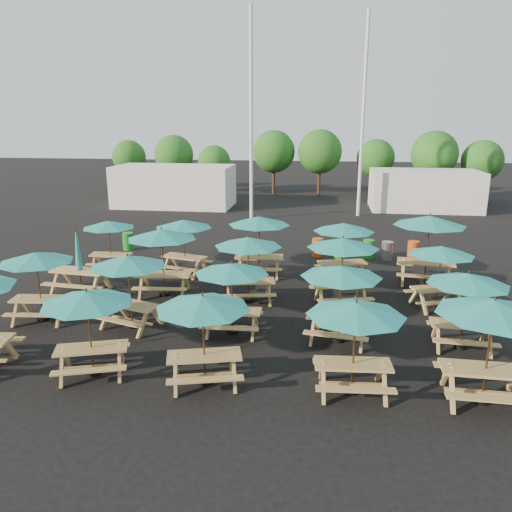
# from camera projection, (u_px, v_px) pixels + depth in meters

# --- Properties ---
(ground) EXTENTS (120.00, 120.00, 0.00)m
(ground) POSITION_uv_depth(u_px,v_px,m) (250.00, 299.00, 16.77)
(ground) COLOR black
(ground) RESTS_ON ground
(picnic_unit_1) EXTENTS (2.36, 2.36, 2.14)m
(picnic_unit_1) POSITION_uv_depth(u_px,v_px,m) (36.00, 260.00, 14.49)
(picnic_unit_1) COLOR #A37B48
(picnic_unit_1) RESTS_ON ground
(picnic_unit_2) EXTENTS (2.11, 1.89, 2.49)m
(picnic_unit_2) POSITION_uv_depth(u_px,v_px,m) (79.00, 265.00, 17.13)
(picnic_unit_2) COLOR #A37B48
(picnic_unit_2) RESTS_ON ground
(picnic_unit_3) EXTENTS (2.16, 2.16, 2.04)m
(picnic_unit_3) POSITION_uv_depth(u_px,v_px,m) (109.00, 227.00, 19.54)
(picnic_unit_3) COLOR #A37B48
(picnic_unit_3) RESTS_ON ground
(picnic_unit_4) EXTENTS (2.64, 2.64, 2.09)m
(picnic_unit_4) POSITION_uv_depth(u_px,v_px,m) (87.00, 302.00, 11.33)
(picnic_unit_4) COLOR #A37B48
(picnic_unit_4) RESTS_ON ground
(picnic_unit_5) EXTENTS (2.73, 2.73, 2.16)m
(picnic_unit_5) POSITION_uv_depth(u_px,v_px,m) (128.00, 265.00, 14.01)
(picnic_unit_5) COLOR #A37B48
(picnic_unit_5) RESTS_ON ground
(picnic_unit_6) EXTENTS (2.52, 2.52, 2.34)m
(picnic_unit_6) POSITION_uv_depth(u_px,v_px,m) (162.00, 237.00, 16.62)
(picnic_unit_6) COLOR #A37B48
(picnic_unit_6) RESTS_ON ground
(picnic_unit_7) EXTENTS (2.69, 2.69, 2.19)m
(picnic_unit_7) POSITION_uv_depth(u_px,v_px,m) (184.00, 226.00, 18.99)
(picnic_unit_7) COLOR #A37B48
(picnic_unit_7) RESTS_ON ground
(picnic_unit_8) EXTENTS (2.60, 2.60, 2.13)m
(picnic_unit_8) POSITION_uv_depth(u_px,v_px,m) (203.00, 307.00, 10.93)
(picnic_unit_8) COLOR #A37B48
(picnic_unit_8) RESTS_ON ground
(picnic_unit_9) EXTENTS (2.12, 2.12, 2.07)m
(picnic_unit_9) POSITION_uv_depth(u_px,v_px,m) (232.00, 272.00, 13.63)
(picnic_unit_9) COLOR #A37B48
(picnic_unit_9) RESTS_ON ground
(picnic_unit_10) EXTENTS (2.59, 2.59, 2.20)m
(picnic_unit_10) POSITION_uv_depth(u_px,v_px,m) (248.00, 245.00, 16.07)
(picnic_unit_10) COLOR #A37B48
(picnic_unit_10) RESTS_ON ground
(picnic_unit_11) EXTENTS (2.45, 2.45, 2.34)m
(picnic_unit_11) POSITION_uv_depth(u_px,v_px,m) (259.00, 223.00, 18.81)
(picnic_unit_11) COLOR #A37B48
(picnic_unit_11) RESTS_ON ground
(picnic_unit_12) EXTENTS (2.28, 2.28, 2.13)m
(picnic_unit_12) POSITION_uv_depth(u_px,v_px,m) (356.00, 313.00, 10.54)
(picnic_unit_12) COLOR #A37B48
(picnic_unit_12) RESTS_ON ground
(picnic_unit_13) EXTENTS (2.47, 2.47, 2.16)m
(picnic_unit_13) POSITION_uv_depth(u_px,v_px,m) (341.00, 275.00, 13.09)
(picnic_unit_13) COLOR #A37B48
(picnic_unit_13) RESTS_ON ground
(picnic_unit_14) EXTENTS (2.72, 2.72, 2.27)m
(picnic_unit_14) POSITION_uv_depth(u_px,v_px,m) (343.00, 246.00, 15.65)
(picnic_unit_14) COLOR #A37B48
(picnic_unit_14) RESTS_ON ground
(picnic_unit_15) EXTENTS (2.76, 2.76, 2.23)m
(picnic_unit_15) POSITION_uv_depth(u_px,v_px,m) (344.00, 230.00, 18.15)
(picnic_unit_15) COLOR #A37B48
(picnic_unit_15) RESTS_ON ground
(picnic_unit_16) EXTENTS (2.39, 2.39, 2.33)m
(picnic_unit_16) POSITION_uv_depth(u_px,v_px,m) (494.00, 312.00, 10.13)
(picnic_unit_16) COLOR #A37B48
(picnic_unit_16) RESTS_ON ground
(picnic_unit_17) EXTENTS (2.20, 2.20, 2.07)m
(picnic_unit_17) POSITION_uv_depth(u_px,v_px,m) (468.00, 283.00, 12.71)
(picnic_unit_17) COLOR #A37B48
(picnic_unit_17) RESTS_ON ground
(picnic_unit_18) EXTENTS (2.61, 2.61, 2.06)m
(picnic_unit_18) POSITION_uv_depth(u_px,v_px,m) (441.00, 254.00, 15.53)
(picnic_unit_18) COLOR #A37B48
(picnic_unit_18) RESTS_ON ground
(picnic_unit_19) EXTENTS (2.89, 2.89, 2.57)m
(picnic_unit_19) POSITION_uv_depth(u_px,v_px,m) (430.00, 224.00, 17.75)
(picnic_unit_19) COLOR #A37B48
(picnic_unit_19) RESTS_ON ground
(waste_bin_0) EXTENTS (0.50, 0.50, 0.80)m
(waste_bin_0) POSITION_uv_depth(u_px,v_px,m) (128.00, 241.00, 23.09)
(waste_bin_0) COLOR #177F1E
(waste_bin_0) RESTS_ON ground
(waste_bin_1) EXTENTS (0.50, 0.50, 0.80)m
(waste_bin_1) POSITION_uv_depth(u_px,v_px,m) (318.00, 247.00, 21.98)
(waste_bin_1) COLOR #C6400B
(waste_bin_1) RESTS_ON ground
(waste_bin_2) EXTENTS (0.50, 0.50, 0.80)m
(waste_bin_2) POSITION_uv_depth(u_px,v_px,m) (340.00, 250.00, 21.57)
(waste_bin_2) COLOR #177F1E
(waste_bin_2) RESTS_ON ground
(waste_bin_3) EXTENTS (0.50, 0.50, 0.80)m
(waste_bin_3) POSITION_uv_depth(u_px,v_px,m) (368.00, 249.00, 21.71)
(waste_bin_3) COLOR #177F1E
(waste_bin_3) RESTS_ON ground
(waste_bin_4) EXTENTS (0.50, 0.50, 0.80)m
(waste_bin_4) POSITION_uv_depth(u_px,v_px,m) (387.00, 251.00, 21.39)
(waste_bin_4) COLOR gray
(waste_bin_4) RESTS_ON ground
(waste_bin_5) EXTENTS (0.50, 0.50, 0.80)m
(waste_bin_5) POSITION_uv_depth(u_px,v_px,m) (413.00, 250.00, 21.47)
(waste_bin_5) COLOR #C6400B
(waste_bin_5) RESTS_ON ground
(mast_0) EXTENTS (0.20, 0.20, 12.00)m
(mast_0) POSITION_uv_depth(u_px,v_px,m) (251.00, 117.00, 28.84)
(mast_0) COLOR silver
(mast_0) RESTS_ON ground
(mast_1) EXTENTS (0.20, 0.20, 12.00)m
(mast_1) POSITION_uv_depth(u_px,v_px,m) (363.00, 117.00, 29.90)
(mast_1) COLOR silver
(mast_1) RESTS_ON ground
(event_tent_0) EXTENTS (8.00, 4.00, 2.80)m
(event_tent_0) POSITION_uv_depth(u_px,v_px,m) (174.00, 186.00, 34.66)
(event_tent_0) COLOR silver
(event_tent_0) RESTS_ON ground
(event_tent_1) EXTENTS (7.00, 4.00, 2.60)m
(event_tent_1) POSITION_uv_depth(u_px,v_px,m) (424.00, 190.00, 33.41)
(event_tent_1) COLOR silver
(event_tent_1) RESTS_ON ground
(tree_0) EXTENTS (2.80, 2.80, 4.24)m
(tree_0) POSITION_uv_depth(u_px,v_px,m) (129.00, 157.00, 42.01)
(tree_0) COLOR #382314
(tree_0) RESTS_ON ground
(tree_1) EXTENTS (3.11, 3.11, 4.72)m
(tree_1) POSITION_uv_depth(u_px,v_px,m) (174.00, 155.00, 40.07)
(tree_1) COLOR #382314
(tree_1) RESTS_ON ground
(tree_2) EXTENTS (2.59, 2.59, 3.93)m
(tree_2) POSITION_uv_depth(u_px,v_px,m) (214.00, 162.00, 39.53)
(tree_2) COLOR #382314
(tree_2) RESTS_ON ground
(tree_3) EXTENTS (3.36, 3.36, 5.09)m
(tree_3) POSITION_uv_depth(u_px,v_px,m) (274.00, 152.00, 39.73)
(tree_3) COLOR #382314
(tree_3) RESTS_ON ground
(tree_4) EXTENTS (3.41, 3.41, 5.17)m
(tree_4) POSITION_uv_depth(u_px,v_px,m) (320.00, 152.00, 38.80)
(tree_4) COLOR #382314
(tree_4) RESTS_ON ground
(tree_5) EXTENTS (2.94, 2.94, 4.45)m
(tree_5) POSITION_uv_depth(u_px,v_px,m) (376.00, 158.00, 38.76)
(tree_5) COLOR #382314
(tree_5) RESTS_ON ground
(tree_6) EXTENTS (3.38, 3.38, 5.13)m
(tree_6) POSITION_uv_depth(u_px,v_px,m) (434.00, 154.00, 36.41)
(tree_6) COLOR #382314
(tree_6) RESTS_ON ground
(tree_7) EXTENTS (2.95, 2.95, 4.48)m
(tree_7) POSITION_uv_depth(u_px,v_px,m) (482.00, 161.00, 36.11)
(tree_7) COLOR #382314
(tree_7) RESTS_ON ground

